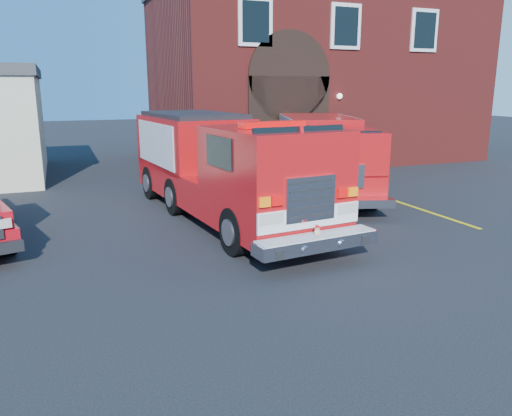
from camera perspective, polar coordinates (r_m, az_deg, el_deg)
name	(u,v)px	position (r m, az deg, el deg)	size (l,w,h in m)	color
ground	(236,254)	(11.00, -2.31, -5.23)	(100.00, 100.00, 0.00)	black
parking_stripe_near	(440,216)	(15.11, 20.27, -0.83)	(0.12, 3.00, 0.01)	yellow
parking_stripe_mid	(378,195)	(17.38, 13.74, 1.44)	(0.12, 3.00, 0.01)	yellow
parking_stripe_far	(333,180)	(19.86, 8.77, 3.15)	(0.12, 3.00, 0.01)	yellow
fire_station	(309,74)	(26.86, 6.12, 15.02)	(15.20, 10.20, 8.45)	maroon
fire_engine	(222,166)	(13.72, -3.88, 4.83)	(3.48, 9.39, 2.83)	black
secondary_truck	(322,152)	(17.41, 7.60, 6.33)	(4.77, 8.18, 2.54)	black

